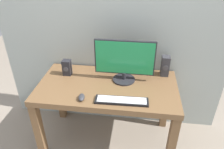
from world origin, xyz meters
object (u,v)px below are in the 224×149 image
object	(u,v)px
mouse	(81,97)
monitor	(125,61)
desk	(107,94)
keyboard_primary	(122,101)
speaker_right	(165,66)
speaker_left	(67,68)

from	to	relation	value
mouse	monitor	bearing A→B (deg)	37.91
desk	mouse	world-z (taller)	mouse
monitor	mouse	world-z (taller)	monitor
monitor	desk	bearing A→B (deg)	-142.64
keyboard_primary	speaker_right	size ratio (longest dim) A/B	2.19
desk	keyboard_primary	distance (m)	0.31
desk	speaker_right	size ratio (longest dim) A/B	6.35
keyboard_primary	mouse	size ratio (longest dim) A/B	4.48
keyboard_primary	speaker_left	xyz separation A→B (m)	(-0.59, 0.38, 0.07)
desk	speaker_left	bearing A→B (deg)	162.10
monitor	speaker_left	xyz separation A→B (m)	(-0.58, 0.03, -0.13)
mouse	speaker_right	size ratio (longest dim) A/B	0.49
desk	speaker_left	size ratio (longest dim) A/B	8.22
desk	speaker_right	xyz separation A→B (m)	(0.55, 0.26, 0.21)
speaker_right	speaker_left	size ratio (longest dim) A/B	1.30
speaker_right	speaker_left	distance (m)	0.99
desk	mouse	bearing A→B (deg)	-127.48
keyboard_primary	speaker_right	world-z (taller)	speaker_right
speaker_right	speaker_left	bearing A→B (deg)	-173.09
mouse	speaker_left	distance (m)	0.46
monitor	speaker_left	size ratio (longest dim) A/B	3.52
mouse	desk	bearing A→B (deg)	43.61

